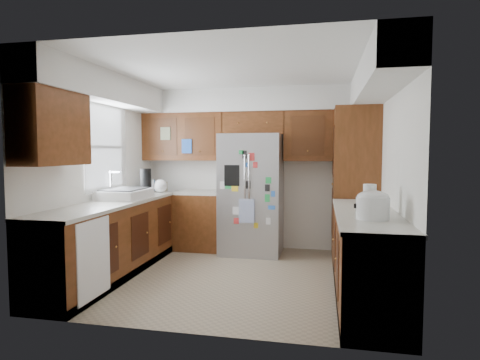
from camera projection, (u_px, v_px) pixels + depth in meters
name	position (u px, v px, depth m)	size (l,w,h in m)	color
floor	(235.00, 277.00, 4.94)	(3.60, 3.60, 0.00)	tan
room_shell	(232.00, 130.00, 5.19)	(3.64, 3.24, 2.52)	white
left_counter_run	(133.00, 237.00, 5.21)	(1.36, 3.20, 0.92)	#48260D
right_counter_run	(366.00, 260.00, 4.15)	(0.63, 2.25, 0.92)	#48260D
pantry	(355.00, 184.00, 5.69)	(0.60, 0.90, 2.15)	#48260D
fridge	(252.00, 194.00, 6.06)	(0.90, 0.79, 1.80)	#9C9BA0
bridge_cabinet	(254.00, 124.00, 6.20)	(0.96, 0.34, 0.35)	#48260D
fridge_top_items	(245.00, 103.00, 6.18)	(0.78, 0.34, 0.30)	#1B23C7
sink_assembly	(125.00, 194.00, 5.27)	(0.52, 0.70, 0.37)	white
left_counter_clutter	(152.00, 185.00, 5.94)	(0.44, 0.91, 0.38)	black
rice_cooker	(373.00, 204.00, 3.66)	(0.31, 0.30, 0.26)	silver
paper_towel	(370.00, 199.00, 4.04)	(0.13, 0.13, 0.29)	white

